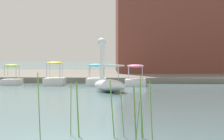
{
  "coord_description": "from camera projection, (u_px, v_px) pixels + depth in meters",
  "views": [
    {
      "loc": [
        1.74,
        -7.94,
        1.75
      ],
      "look_at": [
        -0.01,
        15.45,
        1.14
      ],
      "focal_mm": 64.2,
      "sensor_mm": 36.0,
      "label": 1
    }
  ],
  "objects": [
    {
      "name": "pedal_boat_yellow",
      "position": [
        55.0,
        78.0,
        27.52
      ],
      "size": [
        1.42,
        2.46,
        1.62
      ],
      "color": "white",
      "rests_on": "ground_plane"
    },
    {
      "name": "pedal_boat_pink",
      "position": [
        135.0,
        79.0,
        26.8
      ],
      "size": [
        1.37,
        2.35,
        1.43
      ],
      "color": "white",
      "rests_on": "ground_plane"
    },
    {
      "name": "swan_boat",
      "position": [
        109.0,
        81.0,
        21.74
      ],
      "size": [
        2.5,
        2.89,
        2.97
      ],
      "color": "white",
      "rests_on": "ground_plane"
    },
    {
      "name": "reed_clump_foreground",
      "position": [
        109.0,
        111.0,
        8.77
      ],
      "size": [
        2.58,
        1.17,
        1.46
      ],
      "color": "#568E38",
      "rests_on": "ground_plane"
    },
    {
      "name": "apartment_block",
      "position": [
        196.0,
        8.0,
        43.95
      ],
      "size": [
        18.57,
        14.64,
        14.01
      ],
      "primitive_type": "cube",
      "rotation": [
        0.0,
        0.0,
        0.08
      ],
      "color": "brown",
      "rests_on": "shore_bank_far"
    },
    {
      "name": "pedal_boat_cyan",
      "position": [
        96.0,
        79.0,
        27.13
      ],
      "size": [
        1.4,
        2.47,
        1.47
      ],
      "color": "white",
      "rests_on": "ground_plane"
    },
    {
      "name": "pedal_boat_lime",
      "position": [
        12.0,
        79.0,
        27.75
      ],
      "size": [
        1.19,
        1.84,
        1.44
      ],
      "color": "white",
      "rests_on": "ground_plane"
    },
    {
      "name": "shore_bank_far",
      "position": [
        125.0,
        75.0,
        40.9
      ],
      "size": [
        111.46,
        23.32,
        0.42
      ],
      "primitive_type": "cube",
      "color": "#6B665B",
      "rests_on": "ground_plane"
    }
  ]
}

